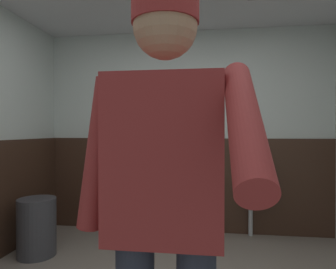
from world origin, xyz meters
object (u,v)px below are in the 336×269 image
object	(u,v)px
trash_bin	(37,227)
soap_dispenser	(192,124)
urinal_left	(128,170)
urinal_right	(252,173)
person	(165,197)
urinal_middle	(188,171)

from	to	relation	value
trash_bin	soap_dispenser	world-z (taller)	soap_dispenser
urinal_left	urinal_right	world-z (taller)	same
person	urinal_middle	bearing A→B (deg)	92.21
soap_dispenser	urinal_left	bearing A→B (deg)	-171.33
urinal_middle	person	bearing A→B (deg)	-87.79
urinal_right	soap_dispenser	distance (m)	0.93
urinal_middle	urinal_right	size ratio (longest dim) A/B	1.00
urinal_left	soap_dispenser	distance (m)	0.98
urinal_middle	person	distance (m)	2.59
urinal_right	person	size ratio (longest dim) A/B	0.71
person	urinal_left	bearing A→B (deg)	108.25
urinal_right	trash_bin	xyz separation A→B (m)	(-2.24, -0.81, -0.49)
urinal_right	urinal_middle	bearing A→B (deg)	180.00
urinal_right	trash_bin	world-z (taller)	urinal_right
urinal_right	soap_dispenser	bearing A→B (deg)	170.54
urinal_middle	person	world-z (taller)	person
urinal_right	urinal_left	bearing A→B (deg)	180.00
urinal_right	trash_bin	size ratio (longest dim) A/B	2.13
trash_bin	person	bearing A→B (deg)	-48.12
person	trash_bin	distance (m)	2.49
urinal_left	urinal_right	xyz separation A→B (m)	(1.50, 0.00, 0.00)
urinal_left	urinal_middle	bearing A→B (deg)	0.00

